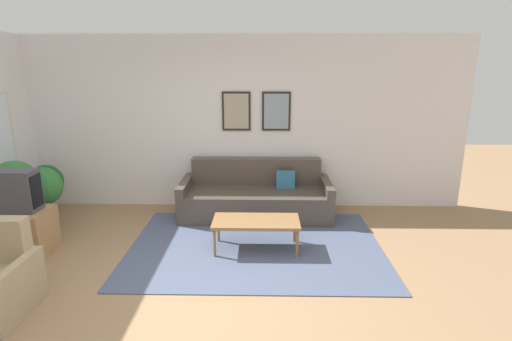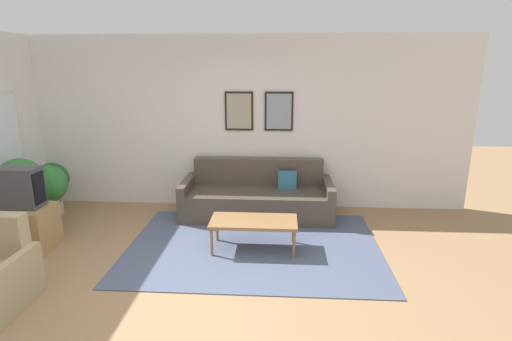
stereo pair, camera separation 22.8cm
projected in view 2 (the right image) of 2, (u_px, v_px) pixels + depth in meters
ground_plane at (173, 298)px, 3.99m from camera, size 16.00×16.00×0.00m
area_rug at (254, 246)px, 5.11m from camera, size 3.18×2.27×0.01m
wall_back at (216, 123)px, 6.32m from camera, size 8.00×0.09×2.70m
couch at (257, 197)px, 6.11m from camera, size 2.26×0.90×0.83m
coffee_table at (254, 223)px, 4.93m from camera, size 1.07×0.51×0.40m
tv_stand at (24, 228)px, 4.97m from camera, size 0.71×0.51×0.56m
tv at (17, 188)px, 4.84m from camera, size 0.55×0.28×0.50m
potted_plant_tall at (20, 184)px, 5.41m from camera, size 0.65×0.65×1.04m
potted_plant_by_window at (52, 181)px, 6.09m from camera, size 0.50×0.50×0.81m
potted_plant_small at (48, 185)px, 5.88m from camera, size 0.56×0.56×0.83m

